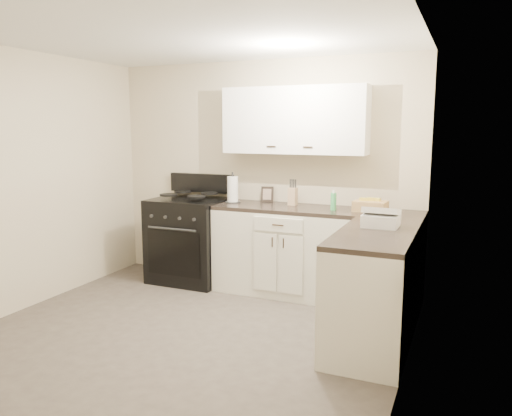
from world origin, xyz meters
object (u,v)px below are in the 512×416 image
at_px(knife_block, 293,196).
at_px(countertop_grill, 381,220).
at_px(stove, 190,241).
at_px(paper_towel, 233,190).
at_px(wicker_basket, 370,206).

bearing_deg(knife_block, countertop_grill, -32.55).
xyz_separation_m(stove, paper_towel, (0.52, 0.06, 0.62)).
distance_m(knife_block, paper_towel, 0.68).
bearing_deg(countertop_grill, paper_towel, 157.89).
height_order(stove, knife_block, knife_block).
bearing_deg(countertop_grill, knife_block, 143.35).
bearing_deg(knife_block, wicker_basket, -1.15).
distance_m(knife_block, wicker_basket, 0.85).
distance_m(paper_towel, wicker_basket, 1.53).
height_order(stove, paper_towel, paper_towel).
bearing_deg(wicker_basket, paper_towel, 179.51).
height_order(stove, wicker_basket, wicker_basket).
relative_size(paper_towel, countertop_grill, 1.00).
xyz_separation_m(knife_block, paper_towel, (-0.68, -0.08, 0.05)).
bearing_deg(wicker_basket, stove, -178.56).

